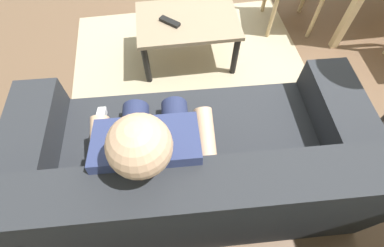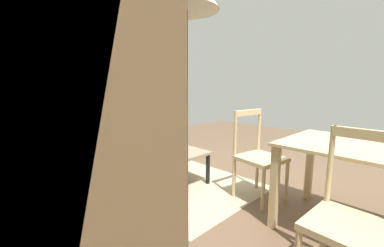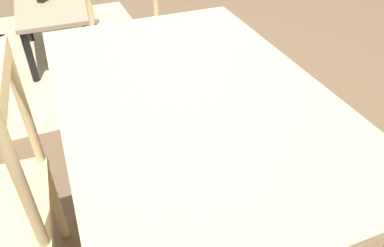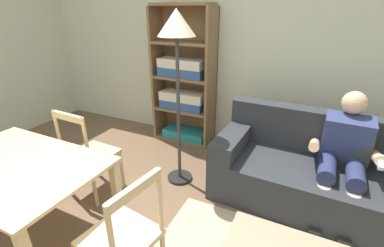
{
  "view_description": "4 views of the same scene",
  "coord_description": "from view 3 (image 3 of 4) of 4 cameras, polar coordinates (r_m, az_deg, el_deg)",
  "views": [
    {
      "loc": [
        1.3,
        2.26,
        1.77
      ],
      "look_at": [
        1.22,
        1.61,
        0.72
      ],
      "focal_mm": 25.6,
      "sensor_mm": 36.0,
      "label": 1
    },
    {
      "loc": [
        -1.11,
        2.26,
        1.18
      ],
      "look_at": [
        0.18,
        1.04,
        0.9
      ],
      "focal_mm": 22.09,
      "sensor_mm": 36.0,
      "label": 2
    },
    {
      "loc": [
        -1.84,
        0.5,
        1.4
      ],
      "look_at": [
        -0.86,
        0.12,
        0.6
      ],
      "focal_mm": 35.29,
      "sensor_mm": 36.0,
      "label": 3
    },
    {
      "loc": [
        1.07,
        -0.81,
        1.79
      ],
      "look_at": [
        0.18,
        1.04,
        0.9
      ],
      "focal_mm": 24.55,
      "sensor_mm": 36.0,
      "label": 4
    }
  ],
  "objects": [
    {
      "name": "dining_chair_facing_couch",
      "position": [
        2.22,
        -9.49,
        11.6
      ],
      "size": [
        0.48,
        0.48,
        0.93
      ],
      "color": "#D1B27F",
      "rests_on": "ground_plane"
    },
    {
      "name": "dining_table",
      "position": [
        1.31,
        0.0,
        0.82
      ],
      "size": [
        1.33,
        0.85,
        0.73
      ],
      "color": "#D1B27F",
      "rests_on": "ground_plane"
    },
    {
      "name": "ground_plane",
      "position": [
        2.37,
        -4.87,
        0.94
      ],
      "size": [
        8.15,
        8.15,
        0.0
      ],
      "primitive_type": "plane",
      "color": "brown"
    },
    {
      "name": "coffee_table",
      "position": [
        3.12,
        -20.04,
        15.44
      ],
      "size": [
        0.79,
        0.54,
        0.4
      ],
      "color": "gray",
      "rests_on": "ground_plane"
    },
    {
      "name": "area_rug",
      "position": [
        3.26,
        -18.78,
        9.97
      ],
      "size": [
        2.03,
        1.44,
        0.01
      ],
      "primitive_type": "cube",
      "rotation": [
        0.0,
        0.0,
        0.02
      ],
      "color": "tan",
      "rests_on": "ground_plane"
    }
  ]
}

